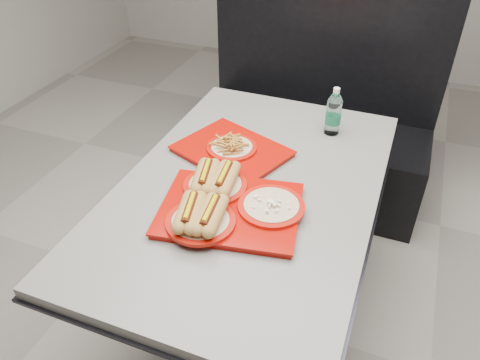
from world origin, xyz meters
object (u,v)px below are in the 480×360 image
at_px(diner_table, 249,218).
at_px(booth_bench, 314,127).
at_px(water_bottle, 334,114).
at_px(tray_near, 225,203).
at_px(tray_far, 232,149).

xyz_separation_m(diner_table, booth_bench, (0.00, 1.09, -0.18)).
height_order(diner_table, water_bottle, water_bottle).
height_order(diner_table, tray_near, tray_near).
distance_m(diner_table, tray_far, 0.28).
xyz_separation_m(tray_near, tray_far, (-0.11, 0.34, -0.01)).
height_order(diner_table, booth_bench, booth_bench).
bearing_deg(tray_far, water_bottle, 42.47).
bearing_deg(water_bottle, booth_bench, 107.48).
bearing_deg(diner_table, booth_bench, 90.00).
relative_size(tray_far, water_bottle, 2.39).
relative_size(diner_table, booth_bench, 1.05).
distance_m(booth_bench, tray_far, 1.01).
bearing_deg(booth_bench, water_bottle, -72.52).
relative_size(tray_near, water_bottle, 2.50).
distance_m(diner_table, tray_near, 0.27).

